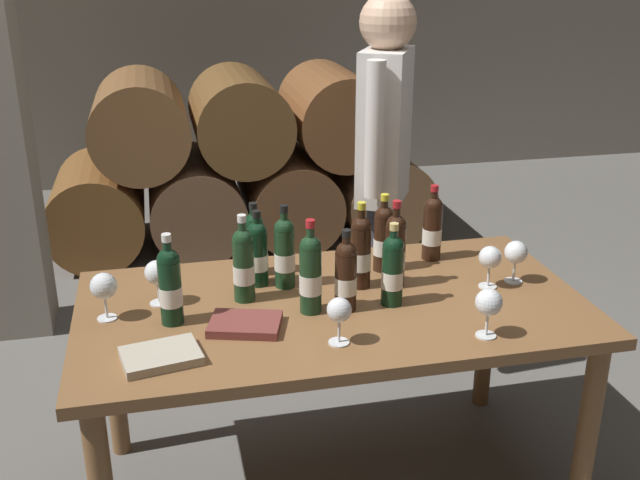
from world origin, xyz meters
TOP-DOWN VIEW (x-y plane):
  - cellar_back_wall at (0.00, 4.20)m, footprint 10.00×0.24m
  - barrel_stack at (-0.00, 2.60)m, footprint 2.49×0.90m
  - dining_table at (0.00, 0.00)m, footprint 1.70×0.90m
  - wine_bottle_0 at (-0.29, 0.09)m, footprint 0.07×0.07m
  - wine_bottle_1 at (0.46, 0.29)m, footprint 0.07×0.07m
  - wine_bottle_2 at (0.25, 0.23)m, footprint 0.07×0.07m
  - wine_bottle_3 at (-0.53, -0.03)m, footprint 0.07×0.07m
  - wine_bottle_4 at (-0.22, 0.20)m, footprint 0.07×0.07m
  - wine_bottle_5 at (0.03, -0.06)m, footprint 0.07×0.07m
  - wine_bottle_6 at (-0.13, 0.17)m, footprint 0.07×0.07m
  - wine_bottle_7 at (0.24, 0.09)m, footprint 0.07×0.07m
  - wine_bottle_8 at (-0.22, 0.30)m, footprint 0.07×0.07m
  - wine_bottle_9 at (0.12, 0.11)m, footprint 0.07×0.07m
  - wine_bottle_10 at (0.19, -0.05)m, footprint 0.07×0.07m
  - wine_bottle_11 at (-0.09, -0.05)m, footprint 0.07×0.07m
  - wine_glass_0 at (-0.57, 0.12)m, footprint 0.08×0.08m
  - wine_glass_1 at (-0.74, 0.04)m, footprint 0.09×0.09m
  - wine_glass_2 at (-0.05, -0.27)m, footprint 0.08×0.08m
  - wine_glass_3 at (0.56, 0.00)m, footprint 0.08×0.08m
  - wine_glass_4 at (0.67, 0.02)m, footprint 0.08×0.08m
  - wine_glass_5 at (0.40, -0.33)m, footprint 0.08×0.08m
  - tasting_notebook at (-0.58, -0.26)m, footprint 0.25×0.20m
  - leather_ledger at (-0.31, -0.12)m, footprint 0.26×0.22m
  - sommelier_presenting at (0.40, 0.75)m, footprint 0.31×0.45m

SIDE VIEW (x-z plane):
  - barrel_stack at x=0.00m, z-range -0.04..1.11m
  - dining_table at x=0.00m, z-range 0.29..1.05m
  - tasting_notebook at x=-0.58m, z-range 0.76..0.79m
  - leather_ledger at x=-0.31m, z-range 0.76..0.79m
  - wine_glass_2 at x=-0.05m, z-range 0.79..0.94m
  - wine_glass_3 at x=0.56m, z-range 0.79..0.95m
  - wine_glass_4 at x=0.67m, z-range 0.79..0.95m
  - wine_glass_0 at x=-0.57m, z-range 0.79..0.95m
  - wine_glass_5 at x=0.40m, z-range 0.79..0.95m
  - wine_glass_1 at x=-0.74m, z-range 0.79..0.95m
  - wine_bottle_8 at x=-0.22m, z-range 0.74..1.02m
  - wine_bottle_4 at x=-0.22m, z-range 0.74..1.02m
  - wine_bottle_5 at x=0.03m, z-range 0.74..1.02m
  - wine_bottle_10 at x=0.19m, z-range 0.74..1.03m
  - wine_bottle_2 at x=0.25m, z-range 0.74..1.03m
  - wine_bottle_1 at x=0.46m, z-range 0.74..1.03m
  - wine_bottle_6 at x=-0.13m, z-range 0.74..1.04m
  - wine_bottle_3 at x=-0.53m, z-range 0.74..1.04m
  - wine_bottle_0 at x=-0.29m, z-range 0.74..1.04m
  - wine_bottle_9 at x=0.12m, z-range 0.74..1.05m
  - wine_bottle_7 at x=0.24m, z-range 0.74..1.05m
  - wine_bottle_11 at x=-0.09m, z-range 0.74..1.06m
  - sommelier_presenting at x=0.40m, z-range 0.19..1.90m
  - cellar_back_wall at x=0.00m, z-range 0.00..2.80m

